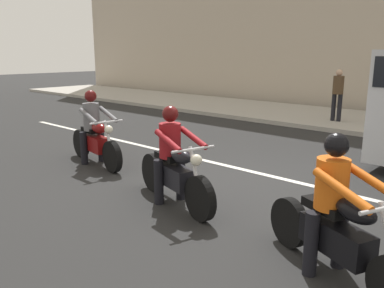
{
  "coord_description": "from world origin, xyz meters",
  "views": [
    {
      "loc": [
        3.89,
        -5.54,
        2.34
      ],
      "look_at": [
        -0.4,
        -0.81,
        0.86
      ],
      "focal_mm": 36.89,
      "sensor_mm": 36.0,
      "label": 1
    }
  ],
  "objects_px": {
    "motorcycle_with_rider_gray": "(95,135)",
    "pedestrian_bystander": "(338,91)",
    "motorcycle_with_rider_orange_stripe": "(337,221)",
    "motorcycle_with_rider_crimson": "(174,165)"
  },
  "relations": [
    {
      "from": "motorcycle_with_rider_orange_stripe",
      "to": "pedestrian_bystander",
      "type": "bearing_deg",
      "value": 112.53
    },
    {
      "from": "motorcycle_with_rider_orange_stripe",
      "to": "motorcycle_with_rider_crimson",
      "type": "bearing_deg",
      "value": 172.8
    },
    {
      "from": "motorcycle_with_rider_crimson",
      "to": "motorcycle_with_rider_gray",
      "type": "height_order",
      "value": "motorcycle_with_rider_gray"
    },
    {
      "from": "motorcycle_with_rider_orange_stripe",
      "to": "motorcycle_with_rider_gray",
      "type": "relative_size",
      "value": 0.93
    },
    {
      "from": "motorcycle_with_rider_crimson",
      "to": "motorcycle_with_rider_gray",
      "type": "bearing_deg",
      "value": 170.11
    },
    {
      "from": "motorcycle_with_rider_orange_stripe",
      "to": "motorcycle_with_rider_gray",
      "type": "height_order",
      "value": "motorcycle_with_rider_gray"
    },
    {
      "from": "motorcycle_with_rider_orange_stripe",
      "to": "motorcycle_with_rider_gray",
      "type": "distance_m",
      "value": 5.65
    },
    {
      "from": "motorcycle_with_rider_orange_stripe",
      "to": "motorcycle_with_rider_crimson",
      "type": "relative_size",
      "value": 0.96
    },
    {
      "from": "motorcycle_with_rider_crimson",
      "to": "motorcycle_with_rider_gray",
      "type": "distance_m",
      "value": 2.9
    },
    {
      "from": "motorcycle_with_rider_gray",
      "to": "pedestrian_bystander",
      "type": "relative_size",
      "value": 1.29
    }
  ]
}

